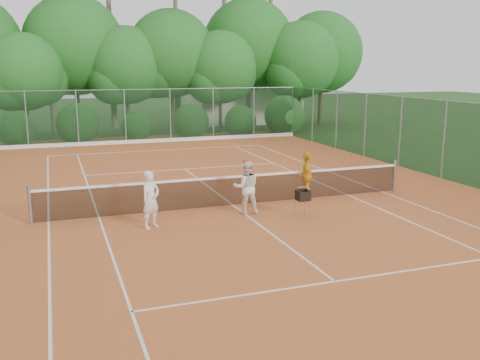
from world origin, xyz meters
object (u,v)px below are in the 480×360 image
Objects in this scene: player_yellow at (307,176)px; ball_hopper at (303,196)px; player_center_grp at (246,187)px; player_white at (151,199)px.

ball_hopper is at bearing -2.26° from player_yellow.
player_yellow is at bearing 20.69° from player_center_grp.
player_white is 0.97× the size of player_center_grp.
player_white reaches higher than ball_hopper.
ball_hopper is at bearing -38.36° from player_white.
player_yellow is 1.99× the size of ball_hopper.
player_white is 5.54m from player_yellow.
player_white is 2.96m from player_center_grp.
player_white is 4.34m from ball_hopper.
ball_hopper is (-1.04, -1.85, -0.16)m from player_yellow.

